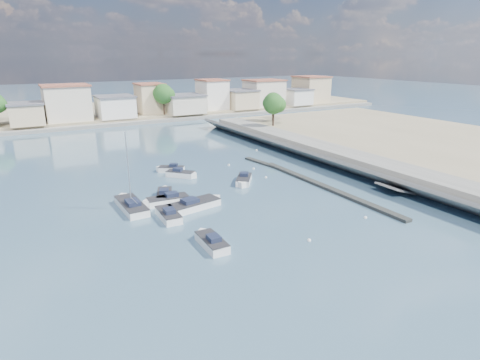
# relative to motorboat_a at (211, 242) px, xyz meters

# --- Properties ---
(ground) EXTENTS (400.00, 400.00, 0.00)m
(ground) POSITION_rel_motorboat_a_xyz_m (12.96, 37.52, -0.38)
(ground) COLOR #335067
(ground) RESTS_ON ground
(seawall_walkway) EXTENTS (5.00, 90.00, 1.80)m
(seawall_walkway) POSITION_rel_motorboat_a_xyz_m (31.46, 10.52, 0.52)
(seawall_walkway) COLOR slate
(seawall_walkway) RESTS_ON ground
(seawall_embankment) EXTENTS (49.65, 90.00, 2.90)m
(seawall_embankment) POSITION_rel_motorboat_a_xyz_m (53.06, 10.52, 0.47)
(seawall_embankment) COLOR slate
(seawall_embankment) RESTS_ON ground
(breakwater) EXTENTS (2.00, 31.02, 0.35)m
(breakwater) POSITION_rel_motorboat_a_xyz_m (19.86, 10.21, -0.21)
(breakwater) COLOR black
(breakwater) RESTS_ON ground
(far_shore_land) EXTENTS (160.00, 40.00, 1.40)m
(far_shore_land) POSITION_rel_motorboat_a_xyz_m (12.96, 89.52, 0.32)
(far_shore_land) COLOR gray
(far_shore_land) RESTS_ON ground
(far_shore_quay) EXTENTS (160.00, 2.50, 0.80)m
(far_shore_quay) POSITION_rel_motorboat_a_xyz_m (12.96, 68.52, 0.02)
(far_shore_quay) COLOR slate
(far_shore_quay) RESTS_ON ground
(far_town) EXTENTS (113.01, 12.80, 8.35)m
(far_town) POSITION_rel_motorboat_a_xyz_m (23.67, 74.44, 4.56)
(far_town) COLOR beige
(far_town) RESTS_ON far_shore_land
(shore_trees) EXTENTS (74.56, 38.32, 7.92)m
(shore_trees) POSITION_rel_motorboat_a_xyz_m (21.30, 65.64, 5.84)
(shore_trees) COLOR #38281E
(shore_trees) RESTS_ON ground
(motorboat_a) EXTENTS (1.83, 4.81, 1.48)m
(motorboat_a) POSITION_rel_motorboat_a_xyz_m (0.00, 0.00, 0.00)
(motorboat_a) COLOR white
(motorboat_a) RESTS_ON ground
(motorboat_b) EXTENTS (3.12, 4.70, 1.48)m
(motorboat_b) POSITION_rel_motorboat_a_xyz_m (0.68, 14.28, -0.00)
(motorboat_b) COLOR white
(motorboat_b) RESTS_ON ground
(motorboat_c) EXTENTS (5.34, 2.15, 1.48)m
(motorboat_c) POSITION_rel_motorboat_a_xyz_m (0.09, 12.19, 0.00)
(motorboat_c) COLOR white
(motorboat_c) RESTS_ON ground
(motorboat_d) EXTENTS (3.92, 4.40, 1.48)m
(motorboat_d) POSITION_rel_motorboat_a_xyz_m (11.89, 14.50, -0.00)
(motorboat_d) COLOR white
(motorboat_d) RESTS_ON ground
(motorboat_e) EXTENTS (1.94, 4.92, 1.48)m
(motorboat_e) POSITION_rel_motorboat_a_xyz_m (-1.16, 8.09, -0.00)
(motorboat_e) COLOR white
(motorboat_e) RESTS_ON ground
(motorboat_f) EXTENTS (3.84, 3.28, 1.48)m
(motorboat_f) POSITION_rel_motorboat_a_xyz_m (5.16, 24.51, -0.00)
(motorboat_f) COLOR white
(motorboat_f) RESTS_ON ground
(motorboat_g) EXTENTS (3.83, 3.90, 1.48)m
(motorboat_g) POSITION_rel_motorboat_a_xyz_m (5.72, 21.26, 0.00)
(motorboat_g) COLOR white
(motorboat_g) RESTS_ON ground
(motorboat_h) EXTENTS (6.64, 3.29, 1.48)m
(motorboat_h) POSITION_rel_motorboat_a_xyz_m (2.72, 9.32, -0.00)
(motorboat_h) COLOR white
(motorboat_h) RESTS_ON ground
(sailboat) EXTENTS (2.35, 7.18, 9.00)m
(sailboat) POSITION_rel_motorboat_a_xyz_m (-3.85, 12.73, 0.03)
(sailboat) COLOR white
(sailboat) RESTS_ON ground
(mooring_buoys) EXTENTS (15.47, 33.83, 0.37)m
(mooring_buoys) POSITION_rel_motorboat_a_xyz_m (15.94, 13.66, -0.33)
(mooring_buoys) COLOR white
(mooring_buoys) RESTS_ON ground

